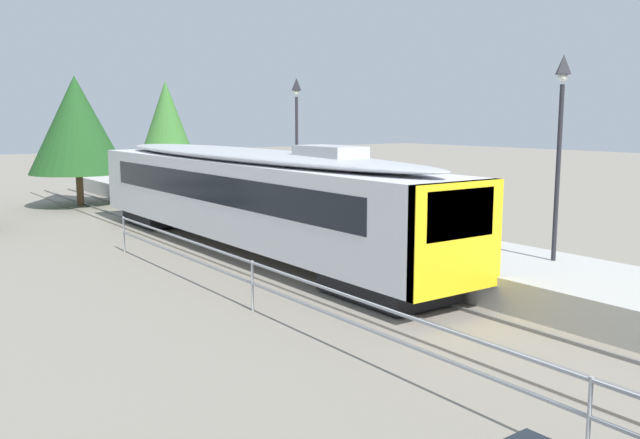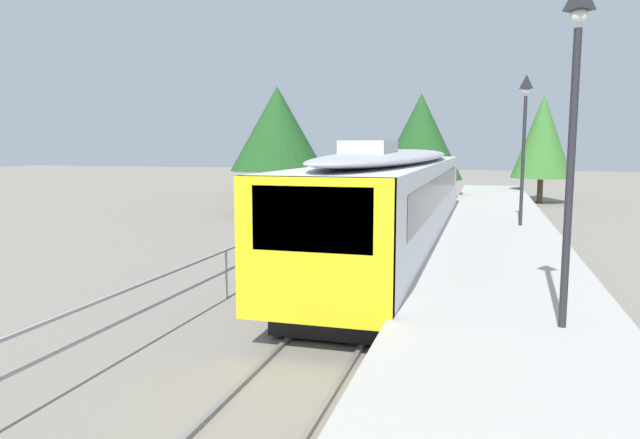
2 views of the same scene
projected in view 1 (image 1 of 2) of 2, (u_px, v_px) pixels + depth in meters
ground_plane at (244, 300)px, 17.26m from camera, size 160.00×160.00×0.00m
track_rails at (336, 282)px, 18.98m from camera, size 3.20×60.00×0.14m
commuter_train at (245, 192)px, 22.83m from camera, size 2.82×19.79×3.74m
station_platform at (420, 255)px, 20.79m from camera, size 3.90×60.00×0.90m
platform_lamp_mid_platform at (561, 119)px, 17.24m from camera, size 0.34×0.34×5.35m
platform_lamp_far_end at (297, 119)px, 27.13m from camera, size 0.34×0.34×5.35m
carpark_fence at (590, 401)px, 8.91m from camera, size 0.06×36.06×1.25m
tree_behind_carpark at (76, 125)px, 34.76m from camera, size 4.97×4.97×6.83m
tree_distant_left at (166, 123)px, 43.33m from camera, size 3.84×3.84×7.04m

